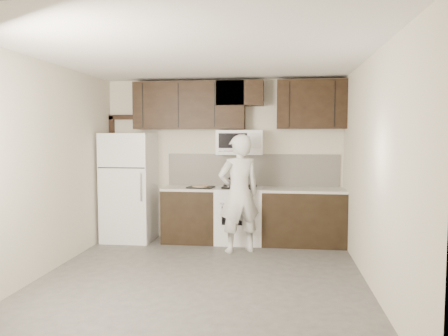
% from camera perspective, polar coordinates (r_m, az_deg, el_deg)
% --- Properties ---
extents(floor, '(4.50, 4.50, 0.00)m').
position_cam_1_polar(floor, '(5.50, -3.11, -14.44)').
color(floor, '#4A4846').
rests_on(floor, ground).
extents(back_wall, '(4.00, 0.00, 4.00)m').
position_cam_1_polar(back_wall, '(7.45, -0.08, 1.09)').
color(back_wall, beige).
rests_on(back_wall, ground).
extents(ceiling, '(4.50, 4.50, 0.00)m').
position_cam_1_polar(ceiling, '(5.29, -3.23, 14.44)').
color(ceiling, white).
rests_on(ceiling, back_wall).
extents(counter_run, '(2.95, 0.64, 0.91)m').
position_cam_1_polar(counter_run, '(7.20, 4.41, -6.21)').
color(counter_run, black).
rests_on(counter_run, floor).
extents(stove, '(0.76, 0.66, 0.94)m').
position_cam_1_polar(stove, '(7.21, 1.99, -6.14)').
color(stove, white).
rests_on(stove, floor).
extents(backsplash, '(2.90, 0.02, 0.54)m').
position_cam_1_polar(backsplash, '(7.40, 3.75, -0.26)').
color(backsplash, beige).
rests_on(backsplash, counter_run).
extents(upper_cabinets, '(3.48, 0.35, 0.78)m').
position_cam_1_polar(upper_cabinets, '(7.26, 1.39, 8.37)').
color(upper_cabinets, black).
rests_on(upper_cabinets, back_wall).
extents(microwave, '(0.76, 0.42, 0.40)m').
position_cam_1_polar(microwave, '(7.21, 2.10, 3.37)').
color(microwave, white).
rests_on(microwave, upper_cabinets).
extents(refrigerator, '(0.80, 0.76, 1.80)m').
position_cam_1_polar(refrigerator, '(7.49, -12.28, -2.44)').
color(refrigerator, white).
rests_on(refrigerator, floor).
extents(door_trim, '(0.50, 0.08, 2.12)m').
position_cam_1_polar(door_trim, '(7.89, -14.08, 0.40)').
color(door_trim, black).
rests_on(door_trim, floor).
extents(saucepan, '(0.28, 0.16, 0.15)m').
position_cam_1_polar(saucepan, '(7.31, 0.72, -1.94)').
color(saucepan, silver).
rests_on(saucepan, stove).
extents(baking_tray, '(0.44, 0.36, 0.02)m').
position_cam_1_polar(baking_tray, '(7.12, -3.06, -2.53)').
color(baking_tray, black).
rests_on(baking_tray, counter_run).
extents(pizza, '(0.31, 0.31, 0.02)m').
position_cam_1_polar(pizza, '(7.12, -3.06, -2.37)').
color(pizza, tan).
rests_on(pizza, baking_tray).
extents(person, '(0.77, 0.67, 1.78)m').
position_cam_1_polar(person, '(6.58, 1.96, -3.35)').
color(person, white).
rests_on(person, floor).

